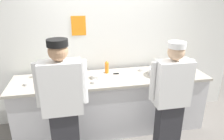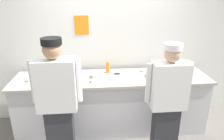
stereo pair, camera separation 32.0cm
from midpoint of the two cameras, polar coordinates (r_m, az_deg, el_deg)
The scene contains 16 objects.
wall_back at distance 3.57m, azimuth 1.84°, elevation 9.17°, with size 4.82×0.11×2.96m.
prep_counter at distance 3.46m, azimuth 2.63°, elevation -9.15°, with size 3.07×0.74×0.94m.
chef_near_left at distance 2.63m, azimuth -11.44°, elevation -8.63°, with size 0.62×0.24×1.72m.
chef_center at distance 2.84m, azimuth 18.30°, elevation -8.17°, with size 0.59×0.24×1.63m.
plate_stack_front at distance 3.23m, azimuth -1.18°, elevation -1.55°, with size 0.20×0.20×0.06m.
mixing_bowl_steel at distance 3.37m, azimuth 16.26°, elevation -0.99°, with size 0.37×0.37×0.12m, color #B7BABF.
sheet_tray at distance 3.24m, azimuth -12.69°, elevation -2.39°, with size 0.49×0.35×0.02m, color #B7BABF.
squeeze_bottle_primary at distance 3.47m, azimuth -16.45°, elevation 0.32°, with size 0.06×0.06×0.20m.
squeeze_bottle_secondary at distance 3.39m, azimuth 1.60°, elevation 0.82°, with size 0.06×0.06×0.21m.
squeeze_bottle_spare at distance 3.83m, azimuth 22.48°, elevation 1.42°, with size 0.06×0.06×0.19m.
ramekin_orange_sauce at distance 3.28m, azimuth -19.44°, elevation -2.69°, with size 0.09×0.09×0.04m.
ramekin_red_sauce at distance 3.52m, azimuth 11.34°, elevation -0.15°, with size 0.09×0.09×0.05m.
ramekin_yellow_sauce at distance 3.66m, azimuth 17.72°, elevation 0.02°, with size 0.09×0.09×0.04m.
ramekin_green_sauce at distance 3.06m, azimuth -2.33°, elevation -3.10°, with size 0.09×0.09×0.04m.
deli_cup at distance 3.76m, azimuth 20.70°, elevation 0.64°, with size 0.09×0.09×0.10m, color white.
chefs_knife at distance 3.38m, azimuth 5.25°, elevation -1.10°, with size 0.28×0.03×0.02m.
Camera 2 is at (-0.26, -2.60, 2.19)m, focal length 33.10 mm.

